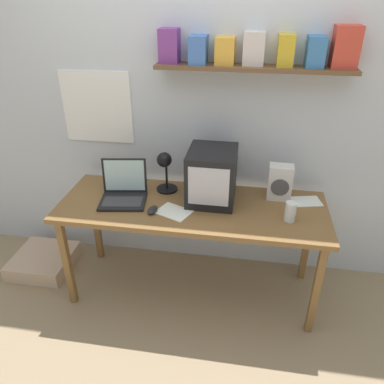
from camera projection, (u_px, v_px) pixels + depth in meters
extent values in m
plane|color=#9E8665|center=(192.00, 288.00, 2.88)|extent=(12.00, 12.00, 0.00)
cube|color=silver|center=(202.00, 106.00, 2.63)|extent=(5.60, 0.06, 2.60)
cube|color=white|center=(97.00, 107.00, 2.73)|extent=(0.52, 0.01, 0.52)
cube|color=brown|center=(254.00, 68.00, 2.34)|extent=(1.25, 0.18, 0.02)
cube|color=#79378A|center=(169.00, 46.00, 2.38)|extent=(0.12, 0.12, 0.21)
cube|color=#416DBD|center=(198.00, 50.00, 2.35)|extent=(0.11, 0.16, 0.17)
cube|color=gold|center=(225.00, 51.00, 2.34)|extent=(0.12, 0.13, 0.16)
cube|color=silver|center=(254.00, 48.00, 2.31)|extent=(0.13, 0.12, 0.20)
cube|color=gold|center=(286.00, 50.00, 2.29)|extent=(0.10, 0.13, 0.19)
cube|color=teal|center=(315.00, 52.00, 2.25)|extent=(0.11, 0.15, 0.18)
cube|color=#C83D2D|center=(346.00, 47.00, 2.22)|extent=(0.15, 0.14, 0.24)
cube|color=brown|center=(192.00, 207.00, 2.52)|extent=(1.80, 0.65, 0.03)
cube|color=brown|center=(67.00, 263.00, 2.59)|extent=(0.04, 0.05, 0.71)
cube|color=brown|center=(316.00, 290.00, 2.36)|extent=(0.04, 0.05, 0.71)
cube|color=brown|center=(96.00, 221.00, 3.05)|extent=(0.04, 0.05, 0.71)
cube|color=brown|center=(307.00, 241.00, 2.82)|extent=(0.04, 0.05, 0.71)
cube|color=black|center=(212.00, 176.00, 2.50)|extent=(0.32, 0.36, 0.36)
cube|color=silver|center=(208.00, 187.00, 2.34)|extent=(0.26, 0.01, 0.26)
cube|color=black|center=(123.00, 201.00, 2.54)|extent=(0.34, 0.29, 0.02)
cube|color=#38383A|center=(122.00, 201.00, 2.52)|extent=(0.28, 0.17, 0.00)
cube|color=black|center=(125.00, 175.00, 2.59)|extent=(0.31, 0.08, 0.25)
cube|color=silver|center=(125.00, 175.00, 2.59)|extent=(0.28, 0.07, 0.22)
cylinder|color=black|center=(167.00, 189.00, 2.70)|extent=(0.15, 0.15, 0.01)
cylinder|color=black|center=(166.00, 172.00, 2.64)|extent=(0.02, 0.02, 0.25)
sphere|color=black|center=(164.00, 160.00, 2.52)|extent=(0.10, 0.10, 0.10)
cylinder|color=white|center=(290.00, 212.00, 2.32)|extent=(0.07, 0.07, 0.13)
cylinder|color=orange|center=(290.00, 214.00, 2.33)|extent=(0.06, 0.06, 0.09)
cube|color=white|center=(280.00, 182.00, 2.54)|extent=(0.16, 0.11, 0.25)
cylinder|color=#4C4C51|center=(280.00, 188.00, 2.50)|extent=(0.12, 0.01, 0.12)
ellipsoid|color=#232326|center=(152.00, 210.00, 2.43)|extent=(0.07, 0.11, 0.03)
cube|color=white|center=(306.00, 201.00, 2.55)|extent=(0.22, 0.18, 0.00)
cube|color=white|center=(174.00, 212.00, 2.44)|extent=(0.26, 0.23, 0.00)
cube|color=#CEAD91|center=(44.00, 261.00, 3.07)|extent=(0.46, 0.46, 0.12)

